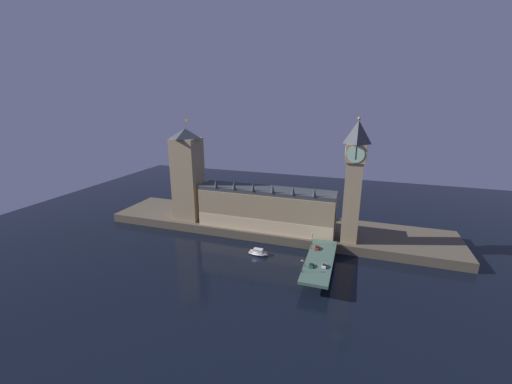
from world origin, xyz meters
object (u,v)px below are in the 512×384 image
object	(u,v)px
clock_tower	(354,179)
car_southbound_lead	(324,266)
car_northbound_lead	(317,248)
victoria_tower	(188,175)
street_lamp_far	(312,237)
car_northbound_trail	(311,265)
pedestrian_far_rail	(311,247)
pedestrian_near_rail	(305,264)
boat_upstream	(258,253)
street_lamp_near	(302,264)

from	to	relation	value
clock_tower	car_southbound_lead	bearing A→B (deg)	-103.74
clock_tower	car_southbound_lead	xyz separation A→B (m)	(-9.28, -37.93, -33.68)
clock_tower	car_northbound_lead	size ratio (longest dim) A/B	15.72
car_southbound_lead	clock_tower	bearing A→B (deg)	76.26
victoria_tower	street_lamp_far	world-z (taller)	victoria_tower
victoria_tower	street_lamp_far	size ratio (longest dim) A/B	9.08
car_northbound_trail	pedestrian_far_rail	bearing A→B (deg)	98.95
car_southbound_lead	street_lamp_far	size ratio (longest dim) A/B	0.55
pedestrian_near_rail	pedestrian_far_rail	size ratio (longest dim) A/B	1.11
car_northbound_lead	pedestrian_near_rail	size ratio (longest dim) A/B	2.39
car_northbound_lead	pedestrian_far_rail	xyz separation A→B (m)	(-2.86, -1.02, 0.18)
car_southbound_lead	boat_upstream	world-z (taller)	car_southbound_lead
car_northbound_lead	boat_upstream	size ratio (longest dim) A/B	0.38
street_lamp_far	car_northbound_lead	bearing A→B (deg)	-51.10
street_lamp_near	street_lamp_far	xyz separation A→B (m)	(0.00, 29.44, 0.66)
car_northbound_trail	street_lamp_near	distance (m)	7.71
pedestrian_far_rail	boat_upstream	bearing A→B (deg)	-175.98
car_southbound_lead	pedestrian_near_rail	bearing A→B (deg)	-165.88
boat_upstream	street_lamp_far	bearing A→B (deg)	14.11
pedestrian_near_rail	boat_upstream	distance (m)	33.83
pedestrian_far_rail	street_lamp_near	size ratio (longest dim) A/B	0.27
pedestrian_near_rail	car_northbound_lead	bearing A→B (deg)	81.81
victoria_tower	car_southbound_lead	world-z (taller)	victoria_tower
clock_tower	pedestrian_near_rail	size ratio (longest dim) A/B	37.64
car_northbound_trail	car_southbound_lead	size ratio (longest dim) A/B	0.97
pedestrian_near_rail	street_lamp_far	world-z (taller)	street_lamp_far
clock_tower	car_northbound_trail	distance (m)	53.99
clock_tower	street_lamp_near	xyz separation A→B (m)	(-18.26, -45.60, -30.52)
clock_tower	car_northbound_lead	bearing A→B (deg)	-126.60
car_northbound_trail	street_lamp_far	world-z (taller)	street_lamp_far
car_northbound_trail	boat_upstream	distance (m)	35.90
pedestrian_far_rail	victoria_tower	bearing A→B (deg)	163.78
victoria_tower	street_lamp_near	world-z (taller)	victoria_tower
pedestrian_near_rail	street_lamp_near	world-z (taller)	street_lamp_near
car_southbound_lead	street_lamp_far	world-z (taller)	street_lamp_far
victoria_tower	car_northbound_trail	size ratio (longest dim) A/B	17.13
clock_tower	pedestrian_near_rail	world-z (taller)	clock_tower
victoria_tower	street_lamp_near	distance (m)	101.61
clock_tower	street_lamp_near	world-z (taller)	clock_tower
victoria_tower	pedestrian_far_rail	bearing A→B (deg)	-16.22
car_northbound_lead	street_lamp_near	world-z (taller)	street_lamp_near
pedestrian_near_rail	street_lamp_far	bearing A→B (deg)	90.96
victoria_tower	pedestrian_near_rail	world-z (taller)	victoria_tower
victoria_tower	pedestrian_far_rail	world-z (taller)	victoria_tower
car_northbound_lead	pedestrian_far_rail	distance (m)	3.04
clock_tower	car_northbound_trail	bearing A→B (deg)	-110.85
car_northbound_lead	street_lamp_near	distance (m)	25.80
pedestrian_near_rail	victoria_tower	bearing A→B (deg)	152.94
pedestrian_far_rail	car_northbound_trail	bearing A→B (deg)	-81.05
victoria_tower	boat_upstream	bearing A→B (deg)	-25.21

